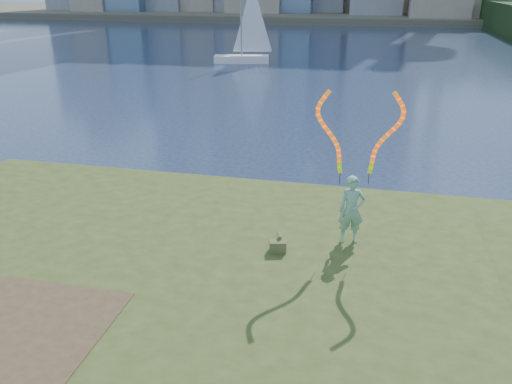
# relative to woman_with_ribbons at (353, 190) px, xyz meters

# --- Properties ---
(ground) EXTENTS (320.00, 320.00, 0.00)m
(ground) POSITION_rel_woman_with_ribbons_xyz_m (-3.69, -1.68, -2.20)
(ground) COLOR #1A2742
(ground) RESTS_ON ground
(grassy_knoll) EXTENTS (20.00, 18.00, 0.80)m
(grassy_knoll) POSITION_rel_woman_with_ribbons_xyz_m (-3.69, -3.97, -1.86)
(grassy_knoll) COLOR #374619
(grassy_knoll) RESTS_ON ground
(dirt_patch) EXTENTS (3.20, 3.00, 0.02)m
(dirt_patch) POSITION_rel_woman_with_ribbons_xyz_m (-5.89, -4.88, -1.39)
(dirt_patch) COLOR #47331E
(dirt_patch) RESTS_ON grassy_knoll
(far_shore) EXTENTS (320.00, 40.00, 1.20)m
(far_shore) POSITION_rel_woman_with_ribbons_xyz_m (-3.69, 93.32, -1.60)
(far_shore) COLOR #484335
(far_shore) RESTS_ON ground
(woman_with_ribbons) EXTENTS (2.07, 0.59, 4.12)m
(woman_with_ribbons) POSITION_rel_woman_with_ribbons_xyz_m (0.00, 0.00, 0.00)
(woman_with_ribbons) COLOR #176A42
(woman_with_ribbons) RESTS_ON grassy_knoll
(canvas_bag) EXTENTS (0.45, 0.50, 0.38)m
(canvas_bag) POSITION_rel_woman_with_ribbons_xyz_m (-1.67, -0.92, -1.24)
(canvas_bag) COLOR #484E2A
(canvas_bag) RESTS_ON grassy_knoll
(sailboat) EXTENTS (5.21, 2.49, 7.82)m
(sailboat) POSITION_rel_woman_with_ribbons_xyz_m (-10.88, 32.99, -0.85)
(sailboat) COLOR white
(sailboat) RESTS_ON ground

